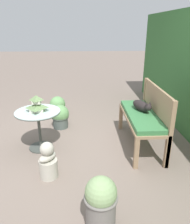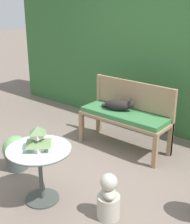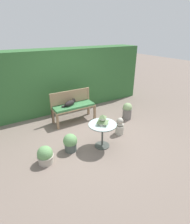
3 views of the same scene
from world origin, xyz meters
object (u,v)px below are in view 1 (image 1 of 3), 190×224
patio_table (38,119)px  pagoda_birdhouse (37,104)px  cat (142,106)px  garden_bust (48,162)px  potted_plant_patio_mid (60,116)px  garden_bench (141,118)px  potted_plant_table_near (101,202)px  potted_plant_hedge_corner (58,106)px

patio_table → pagoda_birdhouse: size_ratio=2.61×
cat → garden_bust: (0.86, -1.38, -0.42)m
garden_bust → potted_plant_patio_mid: bearing=-140.3°
pagoda_birdhouse → potted_plant_patio_mid: pagoda_birdhouse is taller
garden_bench → potted_plant_table_near: (1.54, -0.76, -0.19)m
cat → potted_plant_table_near: cat is taller
potted_plant_table_near → cat: bearing=154.8°
potted_plant_hedge_corner → potted_plant_table_near: potted_plant_table_near is taller
potted_plant_hedge_corner → cat: bearing=49.5°
pagoda_birdhouse → garden_bust: size_ratio=0.52×
garden_bench → potted_plant_hedge_corner: bearing=-133.3°
garden_bust → potted_plant_hedge_corner: (-2.14, -0.11, -0.02)m
pagoda_birdhouse → garden_bust: pagoda_birdhouse is taller
cat → garden_bust: cat is taller
pagoda_birdhouse → potted_plant_hedge_corner: bearing=174.9°
cat → garden_bust: 1.68m
patio_table → garden_bust: patio_table is taller
potted_plant_patio_mid → potted_plant_table_near: bearing=14.6°
garden_bench → patio_table: bearing=-89.4°
cat → patio_table: bearing=-106.6°
garden_bench → potted_plant_hedge_corner: 2.04m
potted_plant_table_near → potted_plant_hedge_corner: bearing=-166.3°
garden_bench → pagoda_birdhouse: bearing=-89.4°
potted_plant_patio_mid → potted_plant_table_near: potted_plant_table_near is taller
cat → potted_plant_table_near: (1.65, -0.78, -0.35)m
patio_table → potted_plant_table_near: (1.52, 0.84, -0.20)m
cat → garden_bust: bearing=-79.1°
garden_bench → patio_table: 1.59m
pagoda_birdhouse → potted_plant_hedge_corner: (-1.40, 0.13, -0.54)m
garden_bench → potted_plant_hedge_corner: size_ratio=3.18×
patio_table → garden_bust: bearing=17.5°
potted_plant_table_near → pagoda_birdhouse: bearing=-151.2°
cat → pagoda_birdhouse: 1.62m
garden_bust → cat: bearing=162.1°
garden_bust → potted_plant_table_near: 1.00m
garden_bust → potted_plant_hedge_corner: 2.14m
garden_bust → potted_plant_patio_mid: garden_bust is taller
potted_plant_hedge_corner → potted_plant_table_near: (2.92, 0.71, 0.10)m
garden_bench → cat: 0.20m
garden_bench → potted_plant_hedge_corner: (-1.38, -1.47, -0.28)m
garden_bust → potted_plant_patio_mid: (-1.49, 0.01, 0.01)m
potted_plant_patio_mid → pagoda_birdhouse: bearing=-17.9°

